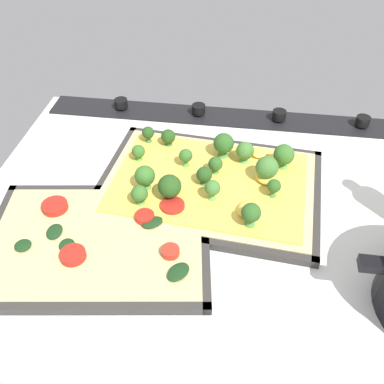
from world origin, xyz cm
name	(u,v)px	position (x,y,z in cm)	size (l,w,h in cm)	color
ground_plane	(227,218)	(0.00, 0.00, -1.50)	(83.39, 63.04, 3.00)	silver
stove_control_panel	(238,117)	(0.00, -28.02, 0.55)	(80.05, 7.00, 2.60)	black
baking_tray_front	(209,187)	(3.61, -5.09, 0.36)	(39.33, 29.94, 1.30)	#33302D
broccoli_pizza	(212,179)	(3.20, -5.40, 2.07)	(36.73, 27.34, 5.93)	#D3B77F
baking_tray_back	(98,243)	(18.73, 9.76, 0.37)	(36.39, 28.61, 1.30)	#33302D
veggie_pizza_back	(99,239)	(18.52, 9.52, 1.06)	(33.68, 25.90, 1.90)	#D2BA78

